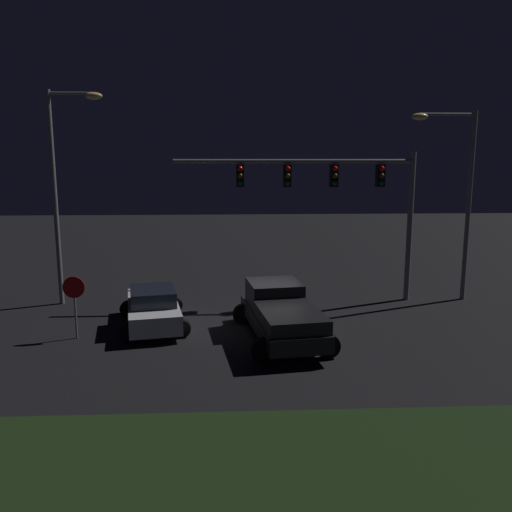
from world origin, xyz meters
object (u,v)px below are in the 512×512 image
street_lamp_right (457,183)px  stop_sign (74,295)px  street_lamp_left (63,175)px  car_sedan (153,308)px  pickup_truck (281,311)px  traffic_signal_gantry (335,187)px

street_lamp_right → stop_sign: (-15.22, -4.51, -3.62)m
street_lamp_left → stop_sign: street_lamp_left is taller
street_lamp_left → stop_sign: bearing=-71.7°
street_lamp_right → street_lamp_left: bearing=179.7°
car_sedan → street_lamp_left: street_lamp_left is taller
pickup_truck → stop_sign: bearing=79.6°
stop_sign → pickup_truck: bearing=-2.4°
pickup_truck → traffic_signal_gantry: 6.86m
car_sedan → street_lamp_left: size_ratio=0.52×
car_sedan → pickup_truck: bearing=-118.8°
traffic_signal_gantry → street_lamp_right: bearing=-0.3°
car_sedan → traffic_signal_gantry: bearing=-76.6°
pickup_truck → street_lamp_right: (8.07, 4.81, 4.18)m
stop_sign → street_lamp_left: bearing=108.3°
car_sedan → traffic_signal_gantry: traffic_signal_gantry is taller
pickup_truck → street_lamp_right: street_lamp_right is taller
street_lamp_right → stop_sign: bearing=-163.5°
traffic_signal_gantry → street_lamp_left: bearing=179.6°
pickup_truck → street_lamp_left: bearing=52.5°
pickup_truck → stop_sign: (-7.15, 0.30, 0.56)m
car_sedan → stop_sign: stop_sign is taller
street_lamp_left → street_lamp_right: 16.75m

